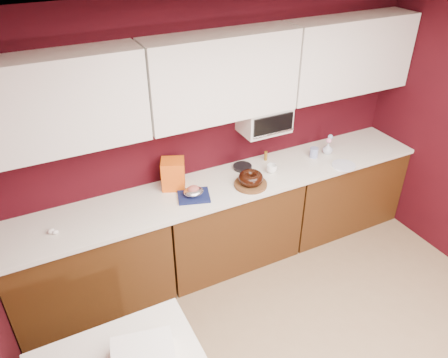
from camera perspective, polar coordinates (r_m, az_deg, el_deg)
wall_back at (r=4.05m, az=-1.37°, el=5.86°), size 4.00×0.02×2.50m
base_cabinet_left at (r=3.96m, az=-17.15°, el=-10.88°), size 1.31×0.58×0.86m
base_cabinet_center at (r=4.25m, az=0.59°, el=-5.79°), size 1.31×0.58×0.86m
base_cabinet_right at (r=4.89m, az=14.60°, el=-1.28°), size 1.31×0.58×0.86m
countertop at (r=3.99m, az=0.62°, el=-0.68°), size 4.00×0.62×0.04m
upper_cabinet_left at (r=3.34m, az=-21.53°, el=9.02°), size 1.31×0.33×0.70m
upper_cabinet_center at (r=3.68m, az=-0.35°, el=13.25°), size 1.31×0.33×0.70m
upper_cabinet_right at (r=4.41m, az=15.94°, el=15.28°), size 1.31×0.33×0.70m
toaster_oven at (r=4.08m, az=5.27°, el=7.87°), size 0.45×0.30×0.25m
toaster_oven_door at (r=3.95m, az=6.48°, el=7.00°), size 0.40×0.02×0.18m
toaster_oven_handle at (r=3.97m, az=6.53°, el=5.94°), size 0.42×0.02×0.02m
cake_base at (r=3.93m, az=3.49°, el=-0.69°), size 0.39×0.39×0.03m
bundt_cake at (r=3.90m, az=3.52°, el=0.12°), size 0.25×0.25×0.09m
navy_towel at (r=3.78m, az=-3.98°, el=-2.21°), size 0.33×0.30×0.02m
foil_ham_nest at (r=3.76m, az=-4.01°, el=-1.65°), size 0.20×0.18×0.06m
roasted_ham at (r=3.75m, az=-4.02°, el=-1.34°), size 0.12×0.10×0.07m
pandoro_box at (r=3.87m, az=-6.66°, el=0.65°), size 0.25×0.24×0.27m
dark_pan at (r=4.19m, az=2.43°, el=1.59°), size 0.22×0.22×0.03m
coffee_mug at (r=4.12m, az=6.24°, el=1.45°), size 0.12×0.12×0.10m
blue_jar at (r=4.45m, az=11.66°, el=3.41°), size 0.11×0.11×0.10m
flower_vase at (r=4.54m, az=13.41°, el=3.98°), size 0.10×0.10×0.13m
flower_pink at (r=4.51m, az=13.55°, el=4.93°), size 0.05×0.05×0.05m
flower_blue at (r=4.53m, az=13.72°, el=5.36°), size 0.05×0.05×0.05m
china_plate at (r=4.38m, az=15.37°, el=1.73°), size 0.30×0.30×0.01m
amber_bottle at (r=4.33m, az=5.48°, el=3.02°), size 0.04×0.04×0.09m
egg_left at (r=3.60m, az=-21.16°, el=-6.50°), size 0.06×0.05×0.04m
egg_right at (r=3.62m, az=-21.62°, el=-6.33°), size 0.07×0.06×0.04m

